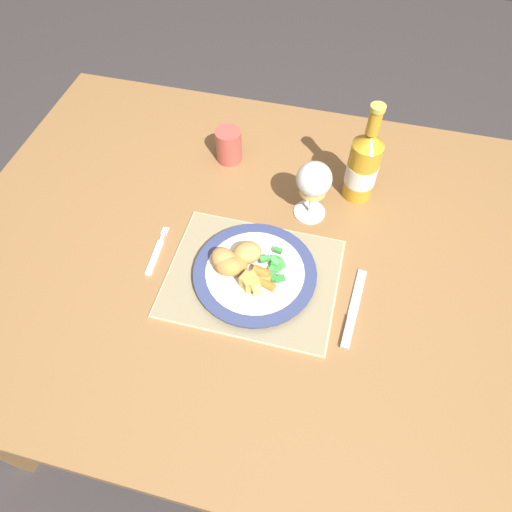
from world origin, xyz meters
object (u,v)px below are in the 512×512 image
at_px(dining_table, 269,271).
at_px(table_knife, 352,315).
at_px(wine_glass, 314,182).
at_px(drinking_cup, 229,145).
at_px(bottle, 363,165).
at_px(fork, 156,254).
at_px(dinner_plate, 255,274).

distance_m(dining_table, table_knife, 0.24).
distance_m(wine_glass, drinking_cup, 0.27).
bearing_deg(drinking_cup, bottle, -7.28).
bearing_deg(fork, wine_glass, 33.67).
xyz_separation_m(dining_table, fork, (-0.24, -0.07, 0.08)).
height_order(dining_table, table_knife, table_knife).
bearing_deg(wine_glass, dinner_plate, -110.78).
height_order(dinner_plate, drinking_cup, drinking_cup).
relative_size(fork, drinking_cup, 1.53).
xyz_separation_m(fork, drinking_cup, (0.07, 0.33, 0.04)).
relative_size(dining_table, fork, 10.78).
relative_size(dining_table, wine_glass, 9.61).
xyz_separation_m(wine_glass, bottle, (0.10, 0.09, -0.01)).
distance_m(dining_table, bottle, 0.32).
height_order(wine_glass, drinking_cup, wine_glass).
distance_m(dining_table, wine_glass, 0.23).
distance_m(dining_table, dinner_plate, 0.12).
bearing_deg(dining_table, drinking_cup, 122.80).
distance_m(dinner_plate, wine_glass, 0.23).
relative_size(fork, table_knife, 0.70).
bearing_deg(dining_table, table_knife, -30.45).
distance_m(table_knife, bottle, 0.34).
relative_size(dinner_plate, table_knife, 1.36).
bearing_deg(wine_glass, table_knife, -61.87).
height_order(dinner_plate, fork, dinner_plate).
relative_size(wine_glass, drinking_cup, 1.72).
height_order(dinner_plate, table_knife, dinner_plate).
distance_m(dinner_plate, fork, 0.22).
xyz_separation_m(dinner_plate, bottle, (0.18, 0.29, 0.07)).
bearing_deg(fork, dining_table, 16.43).
bearing_deg(dining_table, wine_glass, 64.20).
bearing_deg(drinking_cup, dinner_plate, -65.57).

